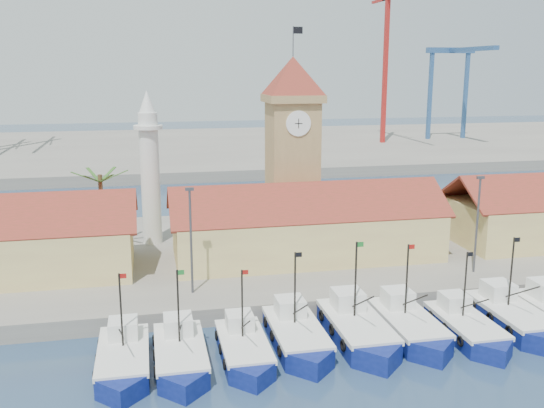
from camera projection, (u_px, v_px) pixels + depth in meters
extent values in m
plane|color=navy|center=(379.00, 361.00, 42.32)|extent=(400.00, 400.00, 0.00)
cube|color=gray|center=(296.00, 251.00, 65.08)|extent=(140.00, 32.00, 1.50)
cube|color=gray|center=(210.00, 148.00, 147.16)|extent=(240.00, 80.00, 2.00)
cube|color=#0B1757|center=(124.00, 362.00, 41.06)|extent=(3.33, 7.54, 1.71)
cube|color=#0B1757|center=(122.00, 391.00, 37.45)|extent=(3.33, 3.33, 1.71)
cube|color=silver|center=(123.00, 351.00, 40.87)|extent=(3.40, 7.75, 0.33)
cube|color=silver|center=(123.00, 329.00, 42.50)|extent=(2.00, 2.09, 1.33)
cylinder|color=black|center=(121.00, 311.00, 40.74)|extent=(0.13, 0.13, 5.33)
cube|color=#A5140F|center=(123.00, 276.00, 40.25)|extent=(0.48, 0.02, 0.33)
cube|color=#0B1757|center=(180.00, 358.00, 41.65)|extent=(3.35, 7.59, 1.72)
cube|color=#0B1757|center=(184.00, 386.00, 38.02)|extent=(3.35, 3.35, 1.72)
cube|color=silver|center=(180.00, 347.00, 41.46)|extent=(3.42, 7.80, 0.34)
cube|color=silver|center=(178.00, 325.00, 43.10)|extent=(2.01, 2.11, 1.34)
cylinder|color=black|center=(178.00, 307.00, 41.33)|extent=(0.13, 0.13, 5.37)
cube|color=#197226|center=(181.00, 272.00, 40.83)|extent=(0.48, 0.02, 0.34)
cube|color=#0B1757|center=(244.00, 352.00, 42.63)|extent=(3.19, 7.21, 1.64)
cube|color=#0B1757|center=(253.00, 377.00, 39.19)|extent=(3.19, 3.19, 1.64)
cube|color=silver|center=(244.00, 341.00, 42.46)|extent=(3.25, 7.41, 0.32)
cube|color=silver|center=(240.00, 321.00, 44.02)|extent=(1.91, 2.00, 1.27)
cylinder|color=black|center=(242.00, 305.00, 42.33)|extent=(0.13, 0.13, 5.10)
cube|color=#A5140F|center=(245.00, 272.00, 41.86)|extent=(0.46, 0.02, 0.32)
cube|color=#0B1757|center=(296.00, 339.00, 44.60)|extent=(3.50, 7.93, 1.80)
cube|color=#0B1757|center=(310.00, 364.00, 40.82)|extent=(3.50, 3.50, 1.80)
cube|color=silver|center=(296.00, 327.00, 44.41)|extent=(3.57, 8.15, 0.35)
cube|color=silver|center=(290.00, 307.00, 46.12)|extent=(2.10, 2.20, 1.40)
cylinder|color=black|center=(295.00, 289.00, 44.27)|extent=(0.14, 0.14, 5.61)
cube|color=black|center=(299.00, 255.00, 43.75)|extent=(0.50, 0.02, 0.35)
cube|color=#0B1757|center=(356.00, 333.00, 45.53)|extent=(3.75, 8.49, 1.93)
cube|color=#0B1757|center=(377.00, 359.00, 41.48)|extent=(3.75, 3.75, 1.93)
cube|color=silver|center=(357.00, 321.00, 45.32)|extent=(3.83, 8.72, 0.38)
cube|color=silver|center=(348.00, 300.00, 47.16)|extent=(2.25, 2.36, 1.50)
cylinder|color=black|center=(356.00, 280.00, 45.18)|extent=(0.15, 0.15, 6.00)
cube|color=#197226|center=(360.00, 244.00, 44.62)|extent=(0.54, 0.02, 0.38)
cube|color=#0B1757|center=(407.00, 329.00, 46.30)|extent=(3.54, 8.01, 1.82)
cube|color=#0B1757|center=(431.00, 352.00, 42.48)|extent=(3.54, 3.54, 1.82)
cube|color=silver|center=(408.00, 318.00, 46.10)|extent=(3.61, 8.23, 0.35)
cube|color=silver|center=(398.00, 298.00, 47.84)|extent=(2.12, 2.23, 1.42)
cylinder|color=black|center=(407.00, 280.00, 45.97)|extent=(0.14, 0.14, 5.66)
cube|color=#A5140F|center=(412.00, 247.00, 45.44)|extent=(0.51, 0.02, 0.35)
cube|color=#0B1757|center=(465.00, 331.00, 46.07)|extent=(3.29, 7.44, 1.69)
cube|color=#0B1757|center=(492.00, 352.00, 42.52)|extent=(3.29, 3.29, 1.69)
cube|color=silver|center=(466.00, 320.00, 45.89)|extent=(3.35, 7.64, 0.33)
cube|color=silver|center=(454.00, 302.00, 47.50)|extent=(1.97, 2.07, 1.31)
cylinder|color=black|center=(465.00, 285.00, 45.76)|extent=(0.13, 0.13, 5.26)
cube|color=black|center=(470.00, 254.00, 45.28)|extent=(0.47, 0.02, 0.33)
cube|color=#0B1757|center=(511.00, 320.00, 47.82)|extent=(3.59, 8.13, 1.85)
cube|color=#0B1757|center=(543.00, 343.00, 43.94)|extent=(3.59, 3.59, 1.85)
cube|color=silver|center=(512.00, 309.00, 47.62)|extent=(3.66, 8.35, 0.36)
cube|color=silver|center=(498.00, 291.00, 49.38)|extent=(2.16, 2.26, 1.44)
cylinder|color=black|center=(511.00, 273.00, 47.48)|extent=(0.14, 0.14, 5.75)
cube|color=black|center=(517.00, 240.00, 46.95)|extent=(0.51, 0.02, 0.36)
cube|color=#E4D47D|center=(306.00, 234.00, 60.61)|extent=(26.00, 10.00, 4.50)
cube|color=maroon|center=(313.00, 203.00, 57.40)|extent=(27.04, 5.13, 3.21)
cube|color=maroon|center=(300.00, 193.00, 62.17)|extent=(27.04, 5.13, 3.21)
cube|color=tan|center=(292.00, 173.00, 65.19)|extent=(5.00, 5.00, 15.00)
cube|color=tan|center=(293.00, 98.00, 63.46)|extent=(5.80, 5.80, 0.80)
pyramid|color=maroon|center=(293.00, 76.00, 62.96)|extent=(5.80, 5.80, 4.00)
cylinder|color=white|center=(298.00, 123.00, 61.55)|extent=(2.60, 0.15, 2.60)
cube|color=black|center=(299.00, 124.00, 61.47)|extent=(0.08, 0.02, 1.00)
cube|color=black|center=(299.00, 124.00, 61.47)|extent=(0.80, 0.02, 0.08)
cylinder|color=#3F3F44|center=(293.00, 41.00, 62.19)|extent=(0.10, 0.10, 3.00)
cube|color=black|center=(298.00, 30.00, 62.05)|extent=(1.00, 0.03, 0.70)
cylinder|color=silver|center=(150.00, 179.00, 64.21)|extent=(2.00, 2.00, 14.00)
cylinder|color=silver|center=(148.00, 127.00, 63.00)|extent=(3.00, 3.00, 0.40)
cone|color=silver|center=(147.00, 102.00, 62.44)|extent=(1.80, 1.80, 2.40)
cylinder|color=brown|center=(102.00, 213.00, 61.95)|extent=(0.44, 0.44, 8.00)
cube|color=#336322|center=(114.00, 176.00, 61.40)|extent=(2.80, 0.35, 1.18)
cube|color=#336322|center=(108.00, 174.00, 62.42)|extent=(1.71, 2.60, 1.18)
cube|color=#336322|center=(94.00, 175.00, 62.14)|extent=(1.71, 2.60, 1.18)
cube|color=#336322|center=(85.00, 177.00, 60.84)|extent=(2.80, 0.35, 1.18)
cube|color=#336322|center=(92.00, 179.00, 59.82)|extent=(1.71, 2.60, 1.18)
cube|color=#336322|center=(106.00, 178.00, 60.10)|extent=(1.71, 2.60, 1.18)
cylinder|color=#3F3F44|center=(191.00, 241.00, 50.07)|extent=(0.20, 0.20, 9.00)
cube|color=#3F3F44|center=(189.00, 189.00, 49.11)|extent=(0.70, 0.25, 0.25)
cylinder|color=#3F3F44|center=(477.00, 225.00, 55.27)|extent=(0.20, 0.20, 9.00)
cube|color=#3F3F44|center=(481.00, 178.00, 54.31)|extent=(0.70, 0.25, 0.25)
cube|color=#B41F1B|center=(385.00, 70.00, 146.80)|extent=(1.00, 1.00, 35.22)
cube|color=#B41F1B|center=(380.00, 0.00, 147.95)|extent=(0.60, 10.00, 0.60)
cube|color=#2D558B|center=(430.00, 96.00, 155.94)|extent=(0.90, 0.90, 22.00)
cube|color=#2D558B|center=(465.00, 96.00, 157.94)|extent=(0.90, 0.90, 22.00)
cube|color=#2D558B|center=(451.00, 50.00, 154.43)|extent=(13.00, 1.40, 1.40)
cube|color=#2D558B|center=(471.00, 49.00, 144.88)|extent=(1.40, 22.00, 1.00)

